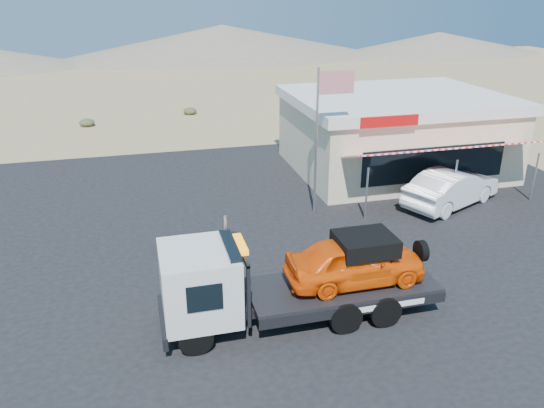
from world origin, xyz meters
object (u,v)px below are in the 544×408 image
object	(u,v)px
tow_truck	(294,275)
white_sedan	(452,188)
jerky_store	(394,132)
flagpole	(322,125)

from	to	relation	value
tow_truck	white_sedan	world-z (taller)	tow_truck
jerky_store	flagpole	xyz separation A→B (m)	(-5.57, -4.47, 1.77)
tow_truck	flagpole	distance (m)	8.28
tow_truck	jerky_store	distance (m)	14.69
tow_truck	flagpole	world-z (taller)	flagpole
white_sedan	jerky_store	distance (m)	5.39
white_sedan	flagpole	xyz separation A→B (m)	(-5.75, 0.79, 2.93)
flagpole	tow_truck	bearing A→B (deg)	-114.74
tow_truck	white_sedan	distance (m)	11.12
jerky_store	flagpole	distance (m)	7.36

